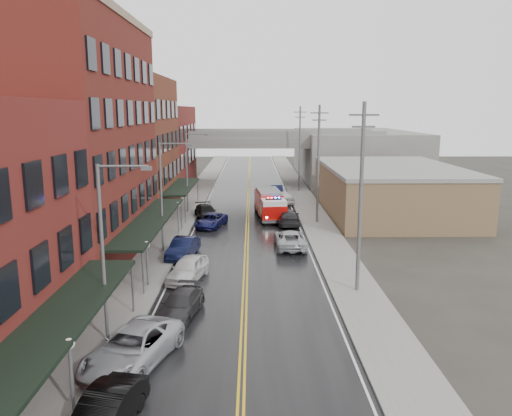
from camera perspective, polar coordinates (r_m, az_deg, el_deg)
name	(u,v)px	position (r m, az deg, el deg)	size (l,w,h in m)	color
road	(247,235)	(46.78, -1.03, -3.06)	(11.00, 160.00, 0.02)	black
sidewalk_left	(169,234)	(47.40, -9.90, -2.96)	(3.00, 160.00, 0.15)	slate
sidewalk_right	(325,234)	(47.26, 7.87, -2.94)	(3.00, 160.00, 0.15)	slate
curb_left	(187,234)	(47.16, -7.92, -2.97)	(0.30, 160.00, 0.15)	gray
curb_right	(307,234)	(47.05, 5.88, -2.96)	(0.30, 160.00, 0.15)	gray
brick_building_b	(72,143)	(40.82, -20.33, 6.96)	(9.00, 20.00, 18.00)	#5C1F18
brick_building_c	(128,146)	(57.66, -14.39, 6.83)	(9.00, 15.00, 15.00)	brown
brick_building_far	(158,148)	(74.83, -11.16, 6.73)	(9.00, 20.00, 12.00)	maroon
tan_building	(390,191)	(58.19, 15.02, 1.87)	(14.00, 22.00, 5.00)	brown
right_far_block	(354,154)	(87.46, 11.15, 6.02)	(18.00, 30.00, 8.00)	slate
awning_0	(60,320)	(22.58, -21.52, -11.80)	(2.60, 16.00, 3.09)	black
awning_1	(151,220)	(40.08, -11.91, -1.35)	(2.60, 18.00, 3.09)	black
awning_2	(182,186)	(57.05, -8.49, 2.45)	(2.60, 13.00, 3.09)	black
globe_lamp_0	(70,358)	(20.79, -20.48, -15.81)	(0.44, 0.44, 3.12)	#59595B
globe_lamp_1	(147,253)	(33.38, -12.37, -5.08)	(0.44, 0.44, 3.12)	#59595B
globe_lamp_2	(178,211)	(46.77, -8.90, -0.31)	(0.44, 0.44, 3.12)	#59595B
street_lamp_0	(107,243)	(25.18, -16.65, -3.84)	(2.64, 0.22, 9.00)	#59595B
street_lamp_1	(164,190)	(40.46, -10.45, 1.99)	(2.64, 0.22, 9.00)	#59595B
street_lamp_2	(189,168)	(56.15, -7.67, 4.60)	(2.64, 0.22, 9.00)	#59595B
utility_pole_0	(361,195)	(31.52, 11.88, 1.43)	(1.80, 0.24, 12.00)	#59595B
utility_pole_1	(318,162)	(51.06, 7.14, 5.23)	(1.80, 0.24, 12.00)	#59595B
utility_pole_2	(300,147)	(70.86, 5.01, 6.91)	(1.80, 0.24, 12.00)	#59595B
overpass	(249,146)	(77.55, -0.83, 7.07)	(40.00, 10.00, 7.50)	slate
fire_truck	(270,204)	(53.53, 1.61, 0.48)	(3.86, 8.25, 2.93)	#B20B08
parked_car_left_1	(105,412)	(20.23, -16.87, -21.45)	(1.59, 4.56, 1.50)	black
parked_car_left_2	(133,347)	(24.30, -13.90, -15.21)	(2.77, 6.01, 1.67)	#AEB0B6
parked_car_left_3	(180,304)	(29.04, -8.63, -10.84)	(1.91, 4.69, 1.36)	#2B2B2E
parked_car_left_4	(188,269)	(34.72, -7.78, -6.89)	(1.90, 4.73, 1.61)	silver
parked_car_left_5	(183,248)	(40.00, -8.33, -4.52)	(1.63, 4.68, 1.54)	black
parked_car_left_6	(211,220)	(49.91, -5.14, -1.43)	(2.22, 4.82, 1.34)	#14164B
parked_car_left_7	(206,212)	(53.68, -5.71, -0.46)	(2.08, 5.11, 1.48)	black
parked_car_right_0	(290,239)	(42.34, 3.90, -3.57)	(2.52, 5.46, 1.52)	#AFB3B7
parked_car_right_1	(289,217)	(50.76, 3.77, -1.08)	(2.15, 5.30, 1.54)	#242427
parked_car_right_2	(283,197)	(62.15, 3.16, 1.23)	(1.91, 4.75, 1.62)	white
parked_car_right_3	(277,190)	(68.49, 2.39, 2.09)	(1.54, 4.42, 1.45)	black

